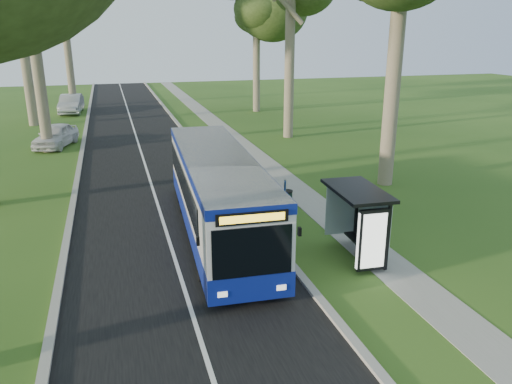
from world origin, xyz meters
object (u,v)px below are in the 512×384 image
at_px(bus, 217,194).
at_px(car_silver, 71,104).
at_px(car_white, 56,135).
at_px(bus_shelter, 366,213).
at_px(bus_stop_sign, 285,203).
at_px(litter_bin, 287,200).

distance_m(bus, car_silver, 32.31).
relative_size(car_white, car_silver, 0.86).
bearing_deg(bus_shelter, bus, 141.35).
bearing_deg(car_silver, bus, -74.12).
bearing_deg(bus_shelter, bus_stop_sign, 135.34).
bearing_deg(litter_bin, car_silver, 108.56).
relative_size(bus_stop_sign, car_white, 0.54).
xyz_separation_m(litter_bin, car_white, (-10.21, 15.51, 0.30)).
height_order(bus_shelter, car_white, bus_shelter).
relative_size(litter_bin, car_silver, 0.17).
xyz_separation_m(bus, bus_shelter, (4.02, -3.57, 0.11)).
xyz_separation_m(litter_bin, car_silver, (-10.05, 29.92, 0.39)).
relative_size(bus, car_silver, 2.25).
bearing_deg(car_silver, bus_shelter, -69.16).
height_order(bus_stop_sign, car_silver, bus_stop_sign).
distance_m(bus, bus_shelter, 5.37).
xyz_separation_m(bus_stop_sign, car_white, (-9.02, 18.60, -0.72)).
relative_size(bus, bus_stop_sign, 4.90).
height_order(bus, bus_shelter, bus).
relative_size(bus, car_white, 2.63).
bearing_deg(bus, litter_bin, 29.93).
height_order(bus, car_white, bus).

